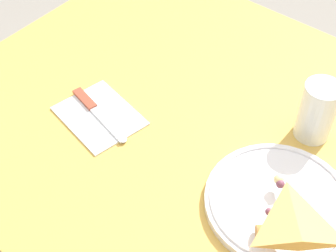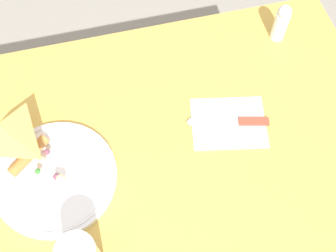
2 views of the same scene
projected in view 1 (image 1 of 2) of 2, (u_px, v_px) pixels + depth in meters
dining_table at (217, 165)px, 1.09m from camera, size 1.17×0.88×0.72m
plate_pizza at (279, 202)px, 0.90m from camera, size 0.26×0.26×0.05m
milk_glass at (317, 112)px, 0.99m from camera, size 0.07×0.07×0.13m
napkin_folded at (99, 116)px, 1.06m from camera, size 0.19×0.16×0.00m
butter_knife at (97, 112)px, 1.06m from camera, size 0.19×0.06×0.01m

